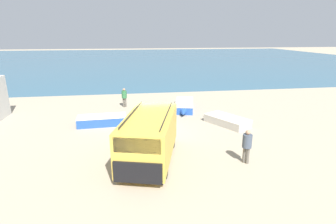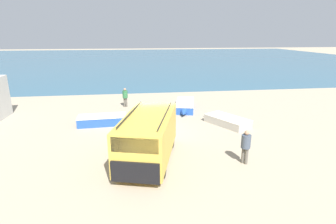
% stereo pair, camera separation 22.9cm
% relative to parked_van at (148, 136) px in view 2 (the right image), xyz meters
% --- Properties ---
extents(ground_plane, '(200.00, 200.00, 0.00)m').
position_rel_parked_van_xyz_m(ground_plane, '(0.58, 3.33, -1.26)').
color(ground_plane, tan).
extents(sea_water, '(120.00, 80.00, 0.01)m').
position_rel_parked_van_xyz_m(sea_water, '(0.58, 55.33, -1.26)').
color(sea_water, '#33607A').
rests_on(sea_water, ground_plane).
extents(parked_van, '(3.48, 5.68, 2.43)m').
position_rel_parked_van_xyz_m(parked_van, '(0.00, 0.00, 0.00)').
color(parked_van, gold).
rests_on(parked_van, ground_plane).
extents(fishing_rowboat_0, '(4.06, 1.59, 0.63)m').
position_rel_parked_van_xyz_m(fishing_rowboat_0, '(-2.72, 5.79, -0.95)').
color(fishing_rowboat_0, '#234CA3').
rests_on(fishing_rowboat_0, ground_plane).
extents(fishing_rowboat_1, '(2.85, 3.75, 0.55)m').
position_rel_parked_van_xyz_m(fishing_rowboat_1, '(5.69, 4.63, -0.99)').
color(fishing_rowboat_1, '#ADA89E').
rests_on(fishing_rowboat_1, ground_plane).
extents(fishing_rowboat_2, '(2.30, 4.68, 0.61)m').
position_rel_parked_van_xyz_m(fishing_rowboat_2, '(3.58, 8.74, -0.96)').
color(fishing_rowboat_2, '#234CA3').
rests_on(fishing_rowboat_2, ground_plane).
extents(fisherman_0, '(0.45, 0.45, 1.71)m').
position_rel_parked_van_xyz_m(fisherman_0, '(4.60, -1.04, -0.24)').
color(fisherman_0, '#5B564C').
rests_on(fisherman_0, ground_plane).
extents(fisherman_1, '(0.43, 0.43, 1.64)m').
position_rel_parked_van_xyz_m(fisherman_1, '(-1.36, 10.17, -0.28)').
color(fisherman_1, '#5B564C').
rests_on(fisherman_1, ground_plane).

